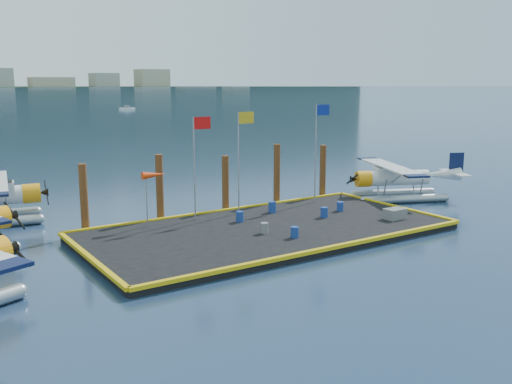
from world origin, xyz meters
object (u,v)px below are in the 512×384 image
(drum_3, at_px, (264,228))
(flagpole_red, at_px, (197,152))
(drum_0, at_px, (240,217))
(piling_4, at_px, (323,173))
(piling_0, at_px, (84,200))
(piling_3, at_px, (277,176))
(seaplane_d, at_px, (394,180))
(flagpole_blue, at_px, (318,139))
(piling_2, at_px, (225,186))
(crate, at_px, (395,214))
(windsock, at_px, (154,176))
(flagpole_yellow, at_px, (241,147))
(drum_5, at_px, (272,207))
(piling_1, at_px, (160,190))
(drum_2, at_px, (324,212))
(drum_4, at_px, (340,206))
(drum_1, at_px, (295,232))

(drum_3, height_order, flagpole_red, flagpole_red)
(drum_0, distance_m, piling_4, 9.81)
(piling_0, height_order, piling_3, piling_3)
(seaplane_d, relative_size, piling_0, 2.29)
(flagpole_blue, relative_size, piling_2, 1.71)
(crate, relative_size, windsock, 0.40)
(flagpole_yellow, xyz_separation_m, piling_0, (-9.20, 1.60, -2.51))
(drum_5, xyz_separation_m, crate, (5.09, -5.39, -0.03))
(piling_0, bearing_deg, piling_4, 0.00)
(crate, bearing_deg, windsock, 153.20)
(drum_5, height_order, piling_1, piling_1)
(drum_2, bearing_deg, drum_3, -168.15)
(flagpole_red, relative_size, piling_0, 1.50)
(flagpole_yellow, distance_m, piling_4, 8.35)
(drum_5, xyz_separation_m, flagpole_yellow, (-1.67, 0.92, 3.77))
(flagpole_yellow, bearing_deg, piling_4, 11.60)
(piling_4, bearing_deg, flagpole_yellow, -168.40)
(windsock, distance_m, piling_0, 4.02)
(piling_3, bearing_deg, drum_5, -130.20)
(drum_0, height_order, flagpole_red, flagpole_red)
(flagpole_red, height_order, piling_3, flagpole_red)
(seaplane_d, distance_m, drum_0, 13.55)
(piling_2, bearing_deg, drum_2, -55.08)
(seaplane_d, bearing_deg, piling_4, 81.81)
(drum_4, height_order, piling_2, piling_2)
(drum_5, height_order, crate, drum_5)
(flagpole_yellow, bearing_deg, drum_2, -46.64)
(drum_2, relative_size, crate, 0.50)
(flagpole_yellow, xyz_separation_m, piling_4, (7.80, 1.60, -2.51))
(drum_5, distance_m, piling_1, 6.98)
(flagpole_yellow, bearing_deg, drum_1, -96.31)
(drum_2, bearing_deg, windsock, 158.08)
(drum_5, relative_size, windsock, 0.22)
(seaplane_d, xyz_separation_m, piling_4, (-4.42, 2.70, 0.55))
(drum_4, height_order, piling_0, piling_0)
(flagpole_red, bearing_deg, drum_1, -70.15)
(piling_1, distance_m, piling_3, 8.50)
(crate, distance_m, piling_0, 17.86)
(drum_5, distance_m, piling_2, 3.35)
(seaplane_d, relative_size, drum_4, 15.64)
(drum_5, distance_m, flagpole_red, 6.00)
(crate, relative_size, piling_2, 0.33)
(piling_0, relative_size, piling_3, 0.93)
(seaplane_d, relative_size, drum_3, 15.68)
(flagpole_red, height_order, piling_1, flagpole_red)
(crate, height_order, windsock, windsock)
(drum_1, xyz_separation_m, drum_5, (2.37, 5.43, 0.05))
(drum_0, bearing_deg, piling_3, 34.30)
(flagpole_yellow, distance_m, piling_1, 5.52)
(windsock, bearing_deg, drum_1, -51.66)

